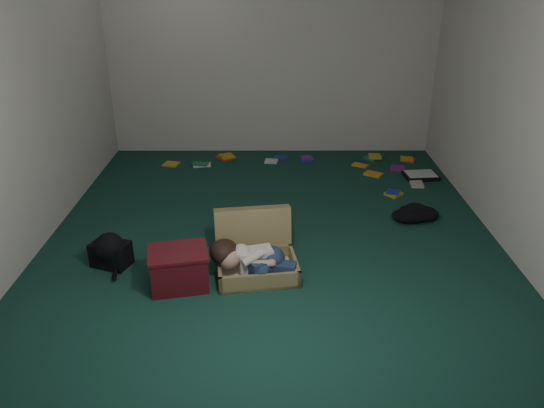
{
  "coord_description": "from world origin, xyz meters",
  "views": [
    {
      "loc": [
        -0.01,
        -4.3,
        2.28
      ],
      "look_at": [
        0.0,
        -0.15,
        0.35
      ],
      "focal_mm": 35.0,
      "sensor_mm": 36.0,
      "label": 1
    }
  ],
  "objects": [
    {
      "name": "wall_front",
      "position": [
        0.0,
        -2.25,
        1.3
      ],
      "size": [
        4.5,
        0.0,
        4.5
      ],
      "primitive_type": "plane",
      "rotation": [
        -1.57,
        0.0,
        0.0
      ],
      "color": "silver",
      "rests_on": "ground"
    },
    {
      "name": "clothing_pile",
      "position": [
        1.32,
        0.32,
        0.06
      ],
      "size": [
        0.49,
        0.44,
        0.13
      ],
      "primitive_type": null,
      "rotation": [
        0.0,
        0.0,
        0.31
      ],
      "color": "black",
      "rests_on": "floor"
    },
    {
      "name": "wall_back",
      "position": [
        0.0,
        2.25,
        1.3
      ],
      "size": [
        4.5,
        0.0,
        4.5
      ],
      "primitive_type": "plane",
      "rotation": [
        1.57,
        0.0,
        0.0
      ],
      "color": "silver",
      "rests_on": "ground"
    },
    {
      "name": "person",
      "position": [
        -0.15,
        -0.78,
        0.18
      ],
      "size": [
        0.69,
        0.33,
        0.28
      ],
      "rotation": [
        0.0,
        0.0,
        0.14
      ],
      "color": "white",
      "rests_on": "suitcase"
    },
    {
      "name": "wall_right",
      "position": [
        2.0,
        0.0,
        1.3
      ],
      "size": [
        0.0,
        4.5,
        4.5
      ],
      "primitive_type": "plane",
      "rotation": [
        1.57,
        0.0,
        -1.57
      ],
      "color": "silver",
      "rests_on": "ground"
    },
    {
      "name": "maroon_bin",
      "position": [
        -0.7,
        -0.88,
        0.15
      ],
      "size": [
        0.5,
        0.43,
        0.3
      ],
      "rotation": [
        0.0,
        0.0,
        0.2
      ],
      "color": "#531017",
      "rests_on": "floor"
    },
    {
      "name": "wall_left",
      "position": [
        -2.0,
        0.0,
        1.3
      ],
      "size": [
        0.0,
        4.5,
        4.5
      ],
      "primitive_type": "plane",
      "rotation": [
        1.57,
        0.0,
        1.57
      ],
      "color": "silver",
      "rests_on": "ground"
    },
    {
      "name": "book_scatter",
      "position": [
        0.58,
        1.65,
        0.01
      ],
      "size": [
        3.12,
        1.36,
        0.02
      ],
      "color": "gold",
      "rests_on": "floor"
    },
    {
      "name": "suitcase",
      "position": [
        -0.13,
        -0.62,
        0.14
      ],
      "size": [
        0.7,
        0.69,
        0.46
      ],
      "rotation": [
        0.0,
        0.0,
        0.14
      ],
      "color": "olive",
      "rests_on": "floor"
    },
    {
      "name": "floor",
      "position": [
        0.0,
        0.0,
        0.0
      ],
      "size": [
        4.5,
        4.5,
        0.0
      ],
      "primitive_type": "plane",
      "color": "#163F33",
      "rests_on": "ground"
    },
    {
      "name": "backpack",
      "position": [
        -1.31,
        -0.58,
        0.11
      ],
      "size": [
        0.44,
        0.4,
        0.22
      ],
      "primitive_type": null,
      "rotation": [
        0.0,
        0.0,
        -0.35
      ],
      "color": "black",
      "rests_on": "floor"
    },
    {
      "name": "paper_tray",
      "position": [
        1.7,
        1.32,
        0.03
      ],
      "size": [
        0.39,
        0.31,
        0.05
      ],
      "rotation": [
        0.0,
        0.0,
        0.09
      ],
      "color": "black",
      "rests_on": "floor"
    }
  ]
}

